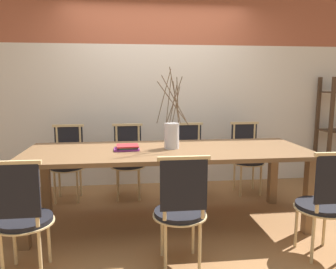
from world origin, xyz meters
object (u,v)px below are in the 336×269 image
Objects in this scene: book_stack at (127,148)px; chair_far_center at (190,157)px; chair_near_center at (325,201)px; vase_centerpiece at (172,134)px; dining_table at (168,157)px.

chair_far_center is at bearing 46.51° from book_stack.
chair_near_center and chair_far_center have the same top height.
chair_near_center is 1.13× the size of vase_centerpiece.
chair_far_center reaches higher than dining_table.
book_stack is at bearing -176.42° from vase_centerpiece.
book_stack is at bearing 151.80° from chair_near_center.
chair_far_center is (-0.81, 1.69, 0.00)m from chair_near_center.
chair_near_center is at bearing -35.40° from dining_table.
vase_centerpiece is at bearing 142.33° from chair_near_center.
book_stack is (-0.79, -0.83, 0.31)m from chair_far_center.
vase_centerpiece is (-1.15, 0.88, 0.43)m from chair_near_center.
chair_near_center reaches higher than book_stack.
chair_near_center is at bearing 115.54° from chair_far_center.
chair_near_center is 1.00× the size of chair_far_center.
chair_far_center is at bearing 67.17° from vase_centerpiece.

